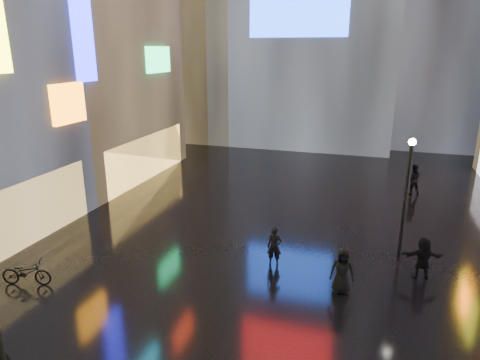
% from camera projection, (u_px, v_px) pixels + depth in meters
% --- Properties ---
extents(ground, '(140.00, 140.00, 0.00)m').
position_uv_depth(ground, '(289.00, 231.00, 21.14)').
color(ground, black).
rests_on(ground, ground).
extents(building_left_far, '(10.28, 12.00, 22.00)m').
position_uv_depth(building_left_far, '(72.00, 11.00, 27.97)').
color(building_left_far, black).
rests_on(building_left_far, ground).
extents(tower_flank_left, '(10.00, 10.00, 26.00)m').
position_uv_depth(tower_flank_left, '(196.00, 1.00, 41.38)').
color(tower_flank_left, black).
rests_on(tower_flank_left, ground).
extents(lamp_far, '(0.30, 0.30, 5.20)m').
position_uv_depth(lamp_far, '(406.00, 192.00, 17.77)').
color(lamp_far, black).
rests_on(lamp_far, ground).
extents(pedestrian_4, '(0.93, 0.66, 1.78)m').
position_uv_depth(pedestrian_4, '(342.00, 271.00, 15.58)').
color(pedestrian_4, black).
rests_on(pedestrian_4, ground).
extents(pedestrian_5, '(1.65, 0.78, 1.71)m').
position_uv_depth(pedestrian_5, '(423.00, 258.00, 16.60)').
color(pedestrian_5, black).
rests_on(pedestrian_5, ground).
extents(pedestrian_6, '(0.64, 0.46, 1.65)m').
position_uv_depth(pedestrian_6, '(274.00, 247.00, 17.62)').
color(pedestrian_6, black).
rests_on(pedestrian_6, ground).
extents(pedestrian_7, '(1.02, 0.85, 1.88)m').
position_uv_depth(pedestrian_7, '(413.00, 179.00, 26.26)').
color(pedestrian_7, black).
rests_on(pedestrian_7, ground).
extents(umbrella_2, '(1.32, 1.32, 0.87)m').
position_uv_depth(umbrella_2, '(345.00, 238.00, 15.19)').
color(umbrella_2, black).
rests_on(umbrella_2, pedestrian_4).
extents(bicycle, '(2.02, 1.12, 1.01)m').
position_uv_depth(bicycle, '(26.00, 273.00, 16.22)').
color(bicycle, black).
rests_on(bicycle, ground).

